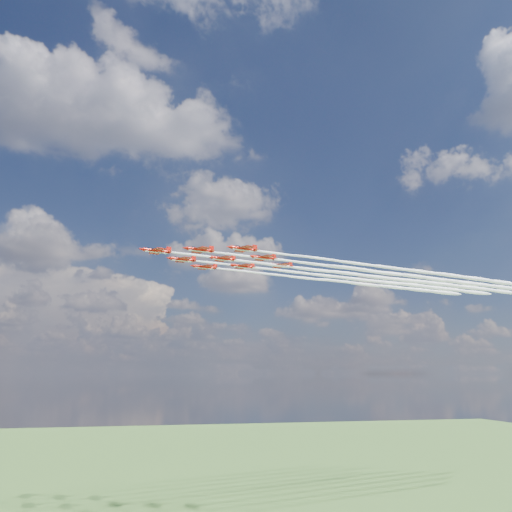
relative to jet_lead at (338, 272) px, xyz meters
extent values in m
cylinder|color=red|center=(-63.61, -18.61, 0.00)|extent=(7.24, 2.99, 1.00)
cone|color=red|center=(-67.96, -19.89, 0.00)|extent=(2.02, 1.47, 1.00)
cone|color=red|center=(-59.52, -17.42, 0.00)|extent=(1.56, 1.25, 0.91)
ellipsoid|color=black|center=(-65.35, -19.12, 0.41)|extent=(2.04, 1.32, 0.65)
cube|color=red|center=(-63.17, -18.49, -0.05)|extent=(5.13, 8.82, 0.13)
cube|color=red|center=(-60.13, -17.60, 0.00)|extent=(2.13, 3.49, 0.11)
cube|color=red|center=(-59.95, -17.54, 0.82)|extent=(1.43, 0.53, 1.63)
cube|color=white|center=(-63.61, -18.61, -0.45)|extent=(6.76, 2.69, 0.11)
cylinder|color=red|center=(-51.40, -22.51, 0.00)|extent=(7.24, 2.99, 1.00)
cone|color=red|center=(-55.75, -23.78, 0.00)|extent=(2.02, 1.47, 1.00)
cone|color=red|center=(-47.31, -21.31, 0.00)|extent=(1.56, 1.25, 0.91)
ellipsoid|color=black|center=(-53.14, -23.02, 0.41)|extent=(2.04, 1.32, 0.65)
cube|color=red|center=(-50.97, -22.38, -0.05)|extent=(5.13, 8.82, 0.13)
cube|color=red|center=(-47.92, -21.49, 0.00)|extent=(2.13, 3.49, 0.11)
cube|color=red|center=(-47.75, -21.44, 0.82)|extent=(1.43, 0.53, 1.63)
cube|color=white|center=(-51.40, -22.51, -0.45)|extent=(6.76, 2.69, 0.11)
cylinder|color=red|center=(-55.43, -8.75, 0.00)|extent=(7.24, 2.99, 1.00)
cone|color=red|center=(-59.78, -10.03, 0.00)|extent=(2.02, 1.47, 1.00)
cone|color=red|center=(-51.34, -7.56, 0.00)|extent=(1.56, 1.25, 0.91)
ellipsoid|color=black|center=(-57.17, -9.26, 0.41)|extent=(2.04, 1.32, 0.65)
cube|color=red|center=(-54.99, -8.63, -0.05)|extent=(5.13, 8.82, 0.13)
cube|color=red|center=(-51.95, -7.74, 0.00)|extent=(2.13, 3.49, 0.11)
cube|color=red|center=(-51.77, -7.68, 0.82)|extent=(1.43, 0.53, 1.63)
cube|color=white|center=(-55.43, -8.75, -0.45)|extent=(6.76, 2.69, 0.11)
cylinder|color=red|center=(-39.20, -26.40, 0.00)|extent=(7.24, 2.99, 1.00)
cone|color=red|center=(-43.55, -27.68, 0.00)|extent=(2.02, 1.47, 1.00)
cone|color=red|center=(-35.11, -25.21, 0.00)|extent=(1.56, 1.25, 0.91)
ellipsoid|color=black|center=(-40.94, -26.91, 0.41)|extent=(2.04, 1.32, 0.65)
cube|color=red|center=(-38.76, -26.28, -0.05)|extent=(5.13, 8.82, 0.13)
cube|color=red|center=(-35.72, -25.39, 0.00)|extent=(2.13, 3.49, 0.11)
cube|color=red|center=(-35.54, -25.33, 0.82)|extent=(1.43, 0.53, 1.63)
cube|color=white|center=(-39.20, -26.40, -0.45)|extent=(6.76, 2.69, 0.11)
cylinder|color=red|center=(-43.22, -12.65, 0.00)|extent=(7.24, 2.99, 1.00)
cone|color=red|center=(-47.58, -13.92, 0.00)|extent=(2.02, 1.47, 1.00)
cone|color=red|center=(-39.14, -11.45, 0.00)|extent=(1.56, 1.25, 0.91)
ellipsoid|color=black|center=(-44.96, -13.16, 0.41)|extent=(2.04, 1.32, 0.65)
cube|color=red|center=(-42.79, -12.52, -0.05)|extent=(5.13, 8.82, 0.13)
cube|color=red|center=(-39.74, -11.63, 0.00)|extent=(2.13, 3.49, 0.11)
cube|color=red|center=(-39.57, -11.58, 0.82)|extent=(1.43, 0.53, 1.63)
cube|color=white|center=(-43.22, -12.65, -0.45)|extent=(6.76, 2.69, 0.11)
cylinder|color=red|center=(-47.25, 1.11, 0.00)|extent=(7.24, 2.99, 1.00)
cone|color=red|center=(-51.60, -0.17, 0.00)|extent=(2.02, 1.47, 1.00)
cone|color=red|center=(-43.16, 2.30, 0.00)|extent=(1.56, 1.25, 0.91)
ellipsoid|color=black|center=(-48.99, 0.60, 0.41)|extent=(2.04, 1.32, 0.65)
cube|color=red|center=(-46.81, 1.23, -0.05)|extent=(5.13, 8.82, 0.13)
cube|color=red|center=(-43.77, 2.12, 0.00)|extent=(2.13, 3.49, 0.11)
cube|color=red|center=(-43.60, 2.18, 0.82)|extent=(1.43, 0.53, 1.63)
cube|color=white|center=(-47.25, 1.11, -0.45)|extent=(6.76, 2.69, 0.11)
cylinder|color=red|center=(-31.02, -16.54, 0.00)|extent=(7.24, 2.99, 1.00)
cone|color=red|center=(-35.37, -17.82, 0.00)|extent=(2.02, 1.47, 1.00)
cone|color=red|center=(-26.93, -15.35, 0.00)|extent=(1.56, 1.25, 0.91)
ellipsoid|color=black|center=(-32.76, -17.05, 0.41)|extent=(2.04, 1.32, 0.65)
cube|color=red|center=(-30.58, -16.42, -0.05)|extent=(5.13, 8.82, 0.13)
cube|color=red|center=(-27.54, -15.53, 0.00)|extent=(2.13, 3.49, 0.11)
cube|color=red|center=(-27.37, -15.47, 0.82)|extent=(1.43, 0.53, 1.63)
cube|color=white|center=(-31.02, -16.54, -0.45)|extent=(6.76, 2.69, 0.11)
cylinder|color=red|center=(-35.05, -2.79, 0.00)|extent=(7.24, 2.99, 1.00)
cone|color=red|center=(-39.40, -4.06, 0.00)|extent=(2.02, 1.47, 1.00)
cone|color=red|center=(-30.96, -1.59, 0.00)|extent=(1.56, 1.25, 0.91)
ellipsoid|color=black|center=(-36.79, -3.30, 0.41)|extent=(2.04, 1.32, 0.65)
cube|color=red|center=(-34.61, -2.66, -0.05)|extent=(5.13, 8.82, 0.13)
cube|color=red|center=(-31.56, -1.77, 0.00)|extent=(2.13, 3.49, 0.11)
cube|color=red|center=(-31.39, -1.72, 0.82)|extent=(1.43, 0.53, 1.63)
cube|color=white|center=(-35.05, -2.79, -0.45)|extent=(6.76, 2.69, 0.11)
cylinder|color=red|center=(-22.84, -6.68, 0.00)|extent=(7.24, 2.99, 1.00)
cone|color=red|center=(-27.19, -7.96, 0.00)|extent=(2.02, 1.47, 1.00)
cone|color=red|center=(-18.75, -5.49, 0.00)|extent=(1.56, 1.25, 0.91)
ellipsoid|color=black|center=(-24.58, -7.19, 0.41)|extent=(2.04, 1.32, 0.65)
cube|color=red|center=(-22.41, -6.56, -0.05)|extent=(5.13, 8.82, 0.13)
cube|color=red|center=(-19.36, -5.67, 0.00)|extent=(2.13, 3.49, 0.11)
cube|color=red|center=(-19.19, -5.61, 0.82)|extent=(1.43, 0.53, 1.63)
cube|color=white|center=(-22.84, -6.68, -0.45)|extent=(6.76, 2.69, 0.11)
camera|label=1|loc=(-64.50, -162.96, -35.03)|focal=35.00mm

